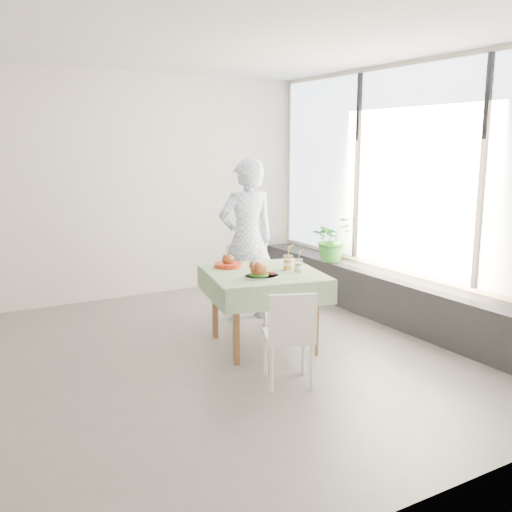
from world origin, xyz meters
TOP-DOWN VIEW (x-y plane):
  - floor at (0.00, 0.00)m, footprint 6.00×6.00m
  - ceiling at (0.00, 0.00)m, footprint 6.00×6.00m
  - wall_back at (0.00, 2.50)m, footprint 6.00×0.02m
  - wall_front at (0.00, -2.50)m, footprint 6.00×0.02m
  - wall_right at (3.00, 0.00)m, footprint 0.02×5.00m
  - window_pane at (2.97, 0.00)m, footprint 0.01×4.80m
  - window_ledge at (2.80, 0.00)m, footprint 0.40×4.80m
  - cafe_table at (1.13, 0.05)m, footprint 1.23×1.23m
  - chair_far at (1.37, 0.80)m, footprint 0.50×0.50m
  - chair_near at (0.86, -0.82)m, footprint 0.50×0.50m
  - diner at (1.43, 0.90)m, footprint 0.68×0.47m
  - main_dish at (0.98, -0.15)m, footprint 0.33×0.33m
  - juice_cup_orange at (1.39, 0.01)m, footprint 0.10×0.10m
  - juice_cup_lemonade at (1.42, -0.13)m, footprint 0.09×0.09m
  - second_dish at (0.93, 0.39)m, footprint 0.27×0.27m
  - potted_plant at (2.71, 1.05)m, footprint 0.59×0.54m

SIDE VIEW (x-z plane):
  - floor at x=0.00m, z-range 0.00..0.00m
  - chair_near at x=0.86m, z-range -0.15..0.65m
  - window_ledge at x=2.80m, z-range 0.00..0.50m
  - chair_far at x=1.37m, z-range -0.16..0.67m
  - cafe_table at x=1.13m, z-range 0.09..0.83m
  - potted_plant at x=2.71m, z-range 0.50..1.06m
  - second_dish at x=0.93m, z-range 0.72..0.84m
  - main_dish at x=0.98m, z-range 0.71..0.88m
  - juice_cup_lemonade at x=1.42m, z-range 0.68..0.92m
  - juice_cup_orange at x=1.39m, z-range 0.67..0.94m
  - diner at x=1.43m, z-range 0.00..1.78m
  - wall_back at x=0.00m, z-range 0.00..2.80m
  - wall_front at x=0.00m, z-range 0.00..2.80m
  - wall_right at x=3.00m, z-range 0.00..2.80m
  - window_pane at x=2.97m, z-range 0.56..2.74m
  - ceiling at x=0.00m, z-range 2.80..2.80m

